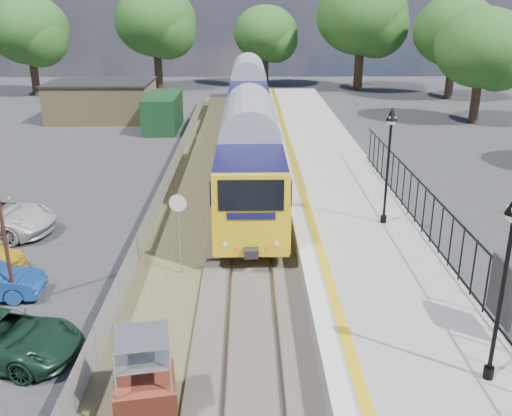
{
  "coord_description": "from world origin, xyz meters",
  "views": [
    {
      "loc": [
        -0.11,
        -15.11,
        9.21
      ],
      "look_at": [
        0.19,
        4.73,
        2.0
      ],
      "focal_mm": 40.0,
      "sensor_mm": 36.0,
      "label": 1
    }
  ],
  "objects_px": {
    "victorian_lamp_north": "(390,139)",
    "brick_plinth": "(144,379)",
    "train": "(249,108)",
    "speed_sign": "(179,220)",
    "victorian_lamp_south": "(510,245)"
  },
  "relations": [
    {
      "from": "victorian_lamp_north",
      "to": "speed_sign",
      "type": "bearing_deg",
      "value": -160.51
    },
    {
      "from": "train",
      "to": "brick_plinth",
      "type": "distance_m",
      "value": 27.92
    },
    {
      "from": "victorian_lamp_south",
      "to": "victorian_lamp_north",
      "type": "height_order",
      "value": "same"
    },
    {
      "from": "train",
      "to": "brick_plinth",
      "type": "bearing_deg",
      "value": -95.14
    },
    {
      "from": "victorian_lamp_south",
      "to": "brick_plinth",
      "type": "bearing_deg",
      "value": -178.9
    },
    {
      "from": "train",
      "to": "speed_sign",
      "type": "distance_m",
      "value": 20.54
    },
    {
      "from": "victorian_lamp_south",
      "to": "victorian_lamp_north",
      "type": "bearing_deg",
      "value": 91.15
    },
    {
      "from": "train",
      "to": "speed_sign",
      "type": "xyz_separation_m",
      "value": [
        -2.5,
        -20.38,
        -0.24
      ]
    },
    {
      "from": "victorian_lamp_north",
      "to": "brick_plinth",
      "type": "xyz_separation_m",
      "value": [
        -7.8,
        -10.15,
        -3.22
      ]
    },
    {
      "from": "victorian_lamp_south",
      "to": "speed_sign",
      "type": "height_order",
      "value": "victorian_lamp_south"
    },
    {
      "from": "train",
      "to": "brick_plinth",
      "type": "xyz_separation_m",
      "value": [
        -2.5,
        -27.78,
        -1.26
      ]
    },
    {
      "from": "victorian_lamp_north",
      "to": "brick_plinth",
      "type": "bearing_deg",
      "value": -127.53
    },
    {
      "from": "victorian_lamp_south",
      "to": "train",
      "type": "height_order",
      "value": "victorian_lamp_south"
    },
    {
      "from": "victorian_lamp_north",
      "to": "speed_sign",
      "type": "xyz_separation_m",
      "value": [
        -7.8,
        -2.76,
        -2.2
      ]
    },
    {
      "from": "victorian_lamp_north",
      "to": "train",
      "type": "distance_m",
      "value": 18.51
    }
  ]
}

